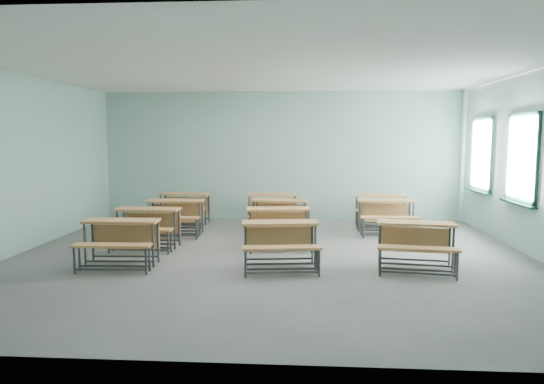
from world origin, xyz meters
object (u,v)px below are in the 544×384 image
Objects in this scene: desk_unit_r0c2 at (416,239)px; desk_unit_r3c2 at (381,205)px; desk_unit_r2c2 at (387,211)px; desk_unit_r3c1 at (272,205)px; desk_unit_r0c1 at (280,238)px; desk_unit_r1c1 at (279,221)px; desk_unit_r2c0 at (175,212)px; desk_unit_r2c1 at (279,211)px; desk_unit_r3c0 at (184,204)px; desk_unit_r1c0 at (147,222)px; desk_unit_r0c0 at (120,236)px.

desk_unit_r0c2 is 1.04× the size of desk_unit_r3c2.
desk_unit_r2c2 is 2.67m from desk_unit_r3c1.
desk_unit_r0c2 is (2.10, 0.09, 0.00)m from desk_unit_r0c1.
desk_unit_r2c0 is at bearing 148.18° from desk_unit_r1c1.
desk_unit_r2c1 is (-2.26, 2.67, 0.00)m from desk_unit_r0c2.
desk_unit_r1c1 is at bearing -26.77° from desk_unit_r2c0.
desk_unit_r2c1 is 2.57m from desk_unit_r3c0.
desk_unit_r0c1 is at bearing -89.66° from desk_unit_r3c1.
desk_unit_r2c0 is at bearing -169.24° from desk_unit_r2c1.
desk_unit_r0c1 and desk_unit_r2c1 have the same top height.
desk_unit_r1c1 and desk_unit_r3c1 have the same top height.
desk_unit_r1c0 is at bearing 173.16° from desk_unit_r0c2.
desk_unit_r3c2 is at bearing -4.84° from desk_unit_r3c1.
desk_unit_r1c1 is (-2.20, 1.42, 0.00)m from desk_unit_r0c2.
desk_unit_r0c2 and desk_unit_r2c0 have the same top height.
desk_unit_r3c2 is at bearing 36.57° from desk_unit_r0c0.
desk_unit_r2c1 is 2.55m from desk_unit_r3c2.
desk_unit_r3c0 is at bearing 89.88° from desk_unit_r1c0.
desk_unit_r2c0 is 2.22m from desk_unit_r2c1.
desk_unit_r0c1 is at bearing -25.51° from desk_unit_r1c0.
desk_unit_r0c0 is at bearing -137.57° from desk_unit_r3c2.
desk_unit_r3c0 is (0.06, 2.54, 0.00)m from desk_unit_r1c0.
desk_unit_r0c0 is 1.01× the size of desk_unit_r2c0.
desk_unit_r1c0 and desk_unit_r2c2 have the same top height.
desk_unit_r3c2 is (4.52, 1.26, 0.00)m from desk_unit_r2c0.
desk_unit_r0c1 and desk_unit_r1c0 have the same top height.
desk_unit_r2c1 is at bearing -151.73° from desk_unit_r3c2.
desk_unit_r1c1 is 2.33m from desk_unit_r3c1.
desk_unit_r2c2 is at bearing -7.61° from desk_unit_r3c0.
desk_unit_r1c1 is 1.26m from desk_unit_r2c1.
desk_unit_r2c0 is at bearing -176.61° from desk_unit_r2c2.
desk_unit_r1c0 is 1.00× the size of desk_unit_r2c0.
desk_unit_r0c0 and desk_unit_r3c0 have the same top height.
desk_unit_r2c0 is at bearing -80.70° from desk_unit_r3c0.
desk_unit_r3c1 is at bearing 131.40° from desk_unit_r0c2.
desk_unit_r0c2 and desk_unit_r3c0 have the same top height.
desk_unit_r3c1 is at bearing 159.24° from desk_unit_r2c2.
desk_unit_r0c0 is 0.99× the size of desk_unit_r3c0.
desk_unit_r2c2 is (4.68, 1.61, 0.00)m from desk_unit_r1c0.
desk_unit_r2c0 and desk_unit_r3c1 have the same top height.
desk_unit_r2c2 is at bearing 2.58° from desk_unit_r2c0.
desk_unit_r0c1 is 1.01× the size of desk_unit_r3c1.
desk_unit_r1c0 and desk_unit_r2c0 have the same top height.
desk_unit_r0c1 is at bearing -2.45° from desk_unit_r0c0.
desk_unit_r3c1 and desk_unit_r3c2 have the same top height.
desk_unit_r3c2 is (0.02, 0.93, 0.00)m from desk_unit_r2c2.
desk_unit_r2c2 is 0.93m from desk_unit_r3c2.
desk_unit_r0c2 is 5.93m from desk_unit_r3c0.
desk_unit_r0c2 is 2.61m from desk_unit_r1c1.
desk_unit_r1c1 and desk_unit_r2c2 have the same top height.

